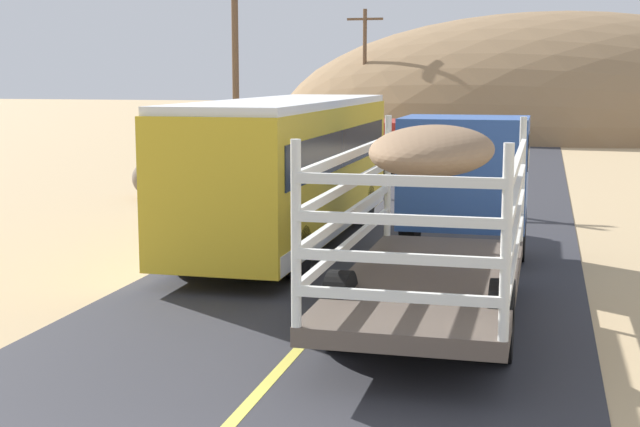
# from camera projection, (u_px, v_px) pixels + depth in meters

# --- Properties ---
(livestock_truck) EXTENTS (2.53, 9.70, 3.02)m
(livestock_truck) POSITION_uv_depth(u_px,v_px,m) (454.00, 185.00, 16.33)
(livestock_truck) COLOR #3359A5
(livestock_truck) RESTS_ON road_surface
(bus) EXTENTS (2.54, 10.00, 3.21)m
(bus) POSITION_uv_depth(u_px,v_px,m) (288.00, 167.00, 19.95)
(bus) COLOR gold
(bus) RESTS_ON road_surface
(car_far) EXTENTS (1.90, 4.62, 1.93)m
(car_far) POSITION_uv_depth(u_px,v_px,m) (395.00, 142.00, 36.21)
(car_far) COLOR #B2261E
(car_far) RESTS_ON road_surface
(power_pole_mid) EXTENTS (2.20, 0.24, 8.42)m
(power_pole_mid) POSITION_uv_depth(u_px,v_px,m) (235.00, 53.00, 32.23)
(power_pole_mid) COLOR brown
(power_pole_mid) RESTS_ON ground
(power_pole_far) EXTENTS (2.20, 0.24, 7.67)m
(power_pole_far) POSITION_uv_depth(u_px,v_px,m) (365.00, 69.00, 55.14)
(power_pole_far) COLOR brown
(power_pole_far) RESTS_ON ground
(boulder_near_shoulder) EXTENTS (1.49, 1.66, 1.24)m
(boulder_near_shoulder) POSITION_uv_depth(u_px,v_px,m) (157.00, 178.00, 27.92)
(boulder_near_shoulder) COLOR #756656
(boulder_near_shoulder) RESTS_ON ground
(distant_hill) EXTENTS (37.39, 27.59, 15.68)m
(distant_hill) POSITION_uv_depth(u_px,v_px,m) (552.00, 132.00, 60.50)
(distant_hill) COLOR #8D6E4C
(distant_hill) RESTS_ON ground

